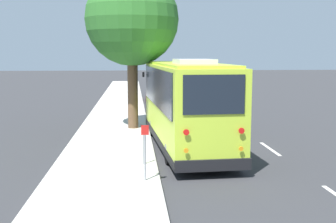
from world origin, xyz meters
TOP-DOWN VIEW (x-y plane):
  - ground_plane at (0.00, 0.00)m, footprint 160.00×160.00m
  - sidewalk_slab at (0.00, 3.73)m, footprint 80.00×3.30m
  - curb_strip at (0.00, 2.01)m, footprint 80.00×0.14m
  - shuttle_bus at (0.09, 0.60)m, footprint 9.24×3.11m
  - parked_sedan_black at (10.59, 0.97)m, footprint 4.23×1.92m
  - parked_sedan_maroon at (17.23, 0.79)m, footprint 4.37×1.90m
  - street_tree at (4.17, 2.72)m, footprint 4.52×4.52m
  - sign_post_near at (-4.76, 2.38)m, footprint 0.06×0.22m
  - sign_post_far at (-2.98, 2.38)m, footprint 0.06×0.06m
  - lane_stripe_mid at (-0.46, -2.77)m, footprint 2.40×0.14m
  - lane_stripe_ahead at (5.54, -2.77)m, footprint 2.40×0.14m

SIDE VIEW (x-z plane):
  - ground_plane at x=0.00m, z-range 0.00..0.00m
  - lane_stripe_mid at x=-0.46m, z-range 0.00..0.01m
  - lane_stripe_ahead at x=5.54m, z-range 0.00..0.01m
  - sidewalk_slab at x=0.00m, z-range 0.00..0.15m
  - curb_strip at x=0.00m, z-range 0.00..0.15m
  - parked_sedan_black at x=10.59m, z-range -0.05..1.25m
  - parked_sedan_maroon at x=17.23m, z-range -0.05..1.27m
  - sign_post_far at x=-2.98m, z-range 0.15..1.29m
  - sign_post_near at x=-4.76m, z-range 0.17..1.80m
  - shuttle_bus at x=0.09m, z-range 0.13..3.73m
  - street_tree at x=4.17m, z-range 1.62..9.86m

